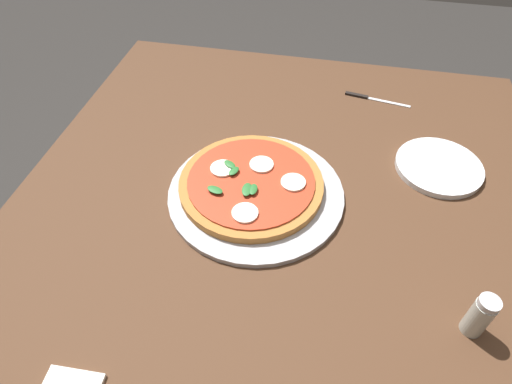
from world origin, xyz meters
The scene contains 7 objects.
ground_plane centered at (0.00, 0.00, 0.00)m, with size 6.00×6.00×0.00m, color #2D2B28.
dining_table centered at (0.00, 0.00, 0.63)m, with size 1.37×1.15×0.71m.
serving_tray centered at (0.08, 0.05, 0.71)m, with size 0.38×0.38×0.01m, color #B2B2B7.
pizza centered at (0.09, 0.07, 0.73)m, with size 0.31×0.31×0.03m.
plate_white centered at (0.24, -0.34, 0.71)m, with size 0.20×0.20×0.01m, color white.
knife centered at (0.50, -0.18, 0.71)m, with size 0.04×0.18×0.01m.
pepper_shaker centered at (-0.15, -0.36, 0.75)m, with size 0.04×0.04×0.09m.
Camera 1 is at (-0.56, -0.08, 1.40)m, focal length 30.57 mm.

